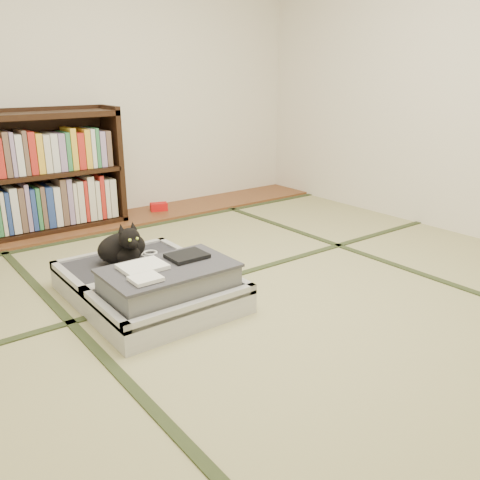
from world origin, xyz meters
TOP-DOWN VIEW (x-y plane):
  - floor at (0.00, 0.00)m, footprint 4.50×4.50m
  - wood_strip at (0.00, 2.00)m, footprint 4.00×0.50m
  - red_item at (0.40, 2.03)m, footprint 0.17×0.13m
  - room_shell at (0.00, 0.00)m, footprint 4.50×4.50m
  - tatami_borders at (0.00, 0.49)m, footprint 4.00×4.50m
  - bookcase at (-0.73, 2.07)m, footprint 1.52×0.35m
  - suitcase at (-0.55, 0.37)m, footprint 0.75×1.01m
  - cat at (-0.56, 0.67)m, footprint 0.34×0.34m
  - cable_coil at (-0.38, 0.70)m, footprint 0.10×0.10m
  - hanger at (-0.26, 0.50)m, footprint 0.45×0.31m

SIDE VIEW (x-z plane):
  - floor at x=0.00m, z-range 0.00..0.00m
  - tatami_borders at x=0.00m, z-range 0.00..0.01m
  - hanger at x=-0.26m, z-range 0.00..0.01m
  - wood_strip at x=0.00m, z-range 0.00..0.02m
  - red_item at x=0.40m, z-range 0.02..0.09m
  - suitcase at x=-0.55m, z-range -0.04..0.25m
  - cable_coil at x=-0.38m, z-range 0.14..0.17m
  - cat at x=-0.56m, z-range 0.11..0.38m
  - bookcase at x=-0.73m, z-range -0.04..0.94m
  - room_shell at x=0.00m, z-range -0.79..3.71m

